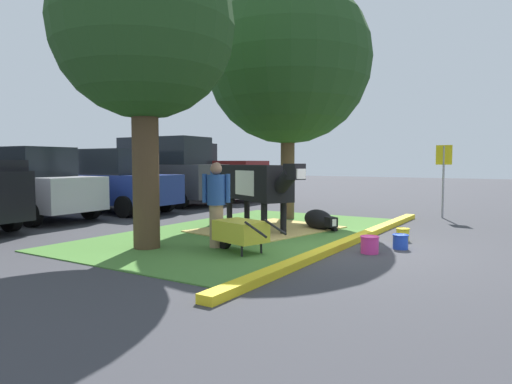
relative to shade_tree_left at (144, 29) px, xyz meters
The scene contains 19 objects.
ground_plane 5.43m from the shade_tree_left, 54.94° to the right, with size 80.00×80.00×0.00m, color #38383D.
grass_island 4.82m from the shade_tree_left, 11.58° to the right, with size 8.23×4.68×0.02m, color #477A33.
curb_yellow 5.63m from the shade_tree_left, 49.04° to the right, with size 9.43×0.24×0.12m, color yellow.
hay_bedding 5.12m from the shade_tree_left, 13.04° to the right, with size 3.20×2.40×0.04m, color tan.
shade_tree_left is the anchor object (origin of this frame).
shade_tree_right 5.27m from the shade_tree_left, ahead, with size 4.57×4.57×6.69m.
cow_holstein 4.12m from the shade_tree_left, 12.19° to the right, with size 1.88×2.90×1.58m.
calf_lying 5.69m from the shade_tree_left, 23.91° to the right, with size 1.05×1.24×0.48m.
person_handler 4.71m from the shade_tree_left, 15.17° to the left, with size 0.53×0.34×1.61m.
person_visitor_near 3.41m from the shade_tree_left, 55.20° to the right, with size 0.34×0.48×1.60m.
wheelbarrow 4.04m from the shade_tree_left, 71.03° to the right, with size 0.90×1.61×0.63m.
parking_sign 9.13m from the shade_tree_left, 25.54° to the right, with size 0.06×0.44×2.10m.
bucket_pink 5.60m from the shade_tree_left, 63.72° to the right, with size 0.34×0.34×0.31m.
bucket_blue 6.10m from the shade_tree_left, 57.99° to the right, with size 0.30×0.30×0.27m.
bucket_yellow 6.41m from the shade_tree_left, 48.32° to the right, with size 0.28×0.28×0.26m.
hatchback_white 6.82m from the shade_tree_left, 77.40° to the left, with size 2.17×4.47×2.02m.
sedan_blue 7.33m from the shade_tree_left, 54.78° to the left, with size 2.17×4.47×2.02m.
suv_dark_grey 9.21m from the shade_tree_left, 41.43° to the left, with size 2.27×4.68×2.52m.
pickup_truck_maroon 11.48m from the shade_tree_left, 33.25° to the left, with size 2.40×5.48×2.42m.
Camera 1 is at (-8.12, -3.21, 1.62)m, focal length 31.98 mm.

